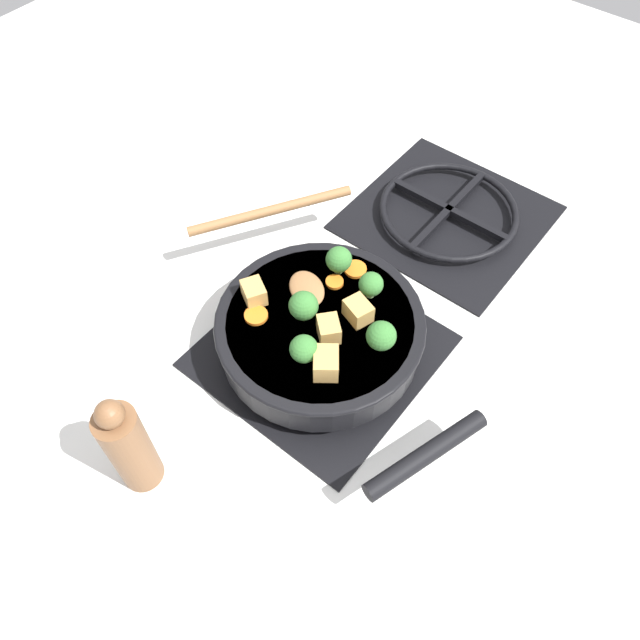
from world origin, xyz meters
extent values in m
plane|color=silver|center=(0.00, 0.00, 0.00)|extent=(2.40, 2.40, 0.00)
cube|color=black|center=(0.00, 0.00, 0.00)|extent=(0.31, 0.31, 0.01)
torus|color=black|center=(0.00, 0.00, 0.02)|extent=(0.24, 0.24, 0.01)
cube|color=black|center=(0.00, 0.00, 0.02)|extent=(0.01, 0.23, 0.01)
cube|color=black|center=(0.00, 0.00, 0.02)|extent=(0.23, 0.01, 0.01)
cube|color=black|center=(0.00, 0.36, 0.00)|extent=(0.31, 0.31, 0.01)
torus|color=black|center=(0.00, 0.36, 0.02)|extent=(0.24, 0.24, 0.01)
cube|color=black|center=(0.00, 0.36, 0.02)|extent=(0.01, 0.23, 0.01)
cube|color=black|center=(0.00, 0.36, 0.02)|extent=(0.23, 0.01, 0.01)
cylinder|color=black|center=(0.00, 0.00, 0.05)|extent=(0.29, 0.29, 0.06)
cylinder|color=brown|center=(0.00, 0.00, 0.06)|extent=(0.26, 0.26, 0.05)
torus|color=black|center=(0.00, 0.00, 0.08)|extent=(0.30, 0.30, 0.01)
cylinder|color=black|center=(0.22, -0.07, 0.07)|extent=(0.08, 0.18, 0.02)
ellipsoid|color=olive|center=(-0.05, 0.03, 0.09)|extent=(0.08, 0.08, 0.01)
cylinder|color=olive|center=(-0.19, 0.11, 0.09)|extent=(0.15, 0.24, 0.02)
cube|color=tan|center=(0.06, -0.06, 0.10)|extent=(0.05, 0.05, 0.03)
cube|color=tan|center=(0.03, -0.01, 0.10)|extent=(0.05, 0.04, 0.03)
cube|color=tan|center=(-0.10, -0.03, 0.10)|extent=(0.05, 0.04, 0.03)
cube|color=tan|center=(0.04, 0.04, 0.10)|extent=(0.04, 0.04, 0.03)
cylinder|color=#709956|center=(-0.02, -0.01, 0.09)|extent=(0.01, 0.01, 0.01)
sphere|color=#387533|center=(-0.02, -0.01, 0.11)|extent=(0.04, 0.04, 0.04)
cylinder|color=#709956|center=(0.02, -0.06, 0.09)|extent=(0.01, 0.01, 0.01)
sphere|color=#387533|center=(0.02, -0.06, 0.11)|extent=(0.04, 0.04, 0.04)
cylinder|color=#709956|center=(0.03, 0.08, 0.09)|extent=(0.01, 0.01, 0.01)
sphere|color=#387533|center=(0.03, 0.08, 0.11)|extent=(0.04, 0.04, 0.04)
cylinder|color=#709956|center=(0.09, 0.01, 0.09)|extent=(0.01, 0.01, 0.01)
sphere|color=#387533|center=(0.09, 0.01, 0.11)|extent=(0.04, 0.04, 0.04)
cylinder|color=#709956|center=(-0.03, 0.09, 0.09)|extent=(0.01, 0.01, 0.01)
sphere|color=#387533|center=(-0.03, 0.09, 0.11)|extent=(0.04, 0.04, 0.04)
cylinder|color=orange|center=(-0.07, -0.05, 0.08)|extent=(0.03, 0.03, 0.01)
cylinder|color=orange|center=(-0.02, 0.10, 0.08)|extent=(0.03, 0.03, 0.01)
cylinder|color=orange|center=(-0.02, 0.07, 0.08)|extent=(0.03, 0.03, 0.01)
cylinder|color=brown|center=(-0.06, -0.29, 0.08)|extent=(0.05, 0.05, 0.15)
sphere|color=brown|center=(-0.06, -0.29, 0.17)|extent=(0.03, 0.03, 0.03)
camera|label=1|loc=(0.32, -0.40, 0.79)|focal=35.00mm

